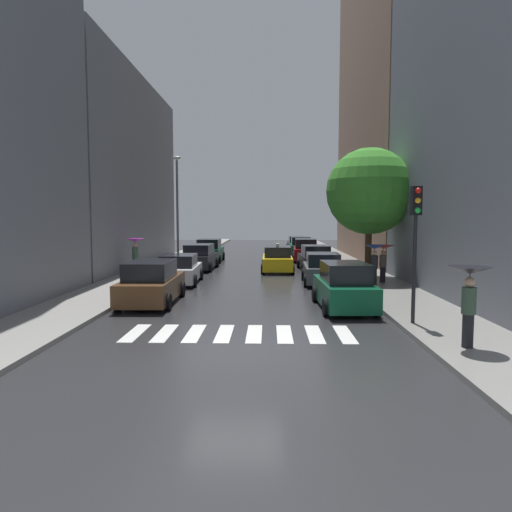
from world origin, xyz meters
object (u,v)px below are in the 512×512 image
(parked_car_right_fifth, at_px, (300,247))
(taxi_midroad, at_px, (277,259))
(pedestrian_far_side, at_px, (374,256))
(pedestrian_near_tree, at_px, (135,247))
(traffic_light_right_corner, at_px, (416,224))
(lamp_post_left, at_px, (177,203))
(street_tree_right, at_px, (369,192))
(pedestrian_foreground, at_px, (383,254))
(parked_car_right_second, at_px, (322,269))
(parked_car_right_fourth, at_px, (305,251))
(parked_car_left_fourth, at_px, (210,251))
(parked_car_right_nearest, at_px, (344,287))
(parked_car_left_second, at_px, (180,270))
(parked_car_right_third, at_px, (315,259))
(pedestrian_by_kerb, at_px, (469,288))
(parked_car_right_sixth, at_px, (297,244))
(parked_car_left_nearest, at_px, (152,283))
(parked_car_left_third, at_px, (200,258))

(parked_car_right_fifth, distance_m, taxi_midroad, 12.83)
(pedestrian_far_side, bearing_deg, pedestrian_near_tree, -97.03)
(traffic_light_right_corner, bearing_deg, lamp_post_left, 121.19)
(parked_car_right_fifth, bearing_deg, street_tree_right, -170.84)
(pedestrian_foreground, distance_m, pedestrian_far_side, 1.16)
(parked_car_right_fifth, bearing_deg, parked_car_right_second, -179.75)
(parked_car_right_second, distance_m, traffic_light_right_corner, 10.25)
(parked_car_right_fifth, bearing_deg, parked_car_right_fourth, -179.32)
(parked_car_left_fourth, xyz_separation_m, pedestrian_far_side, (9.86, -13.57, 0.73))
(pedestrian_foreground, height_order, lamp_post_left, lamp_post_left)
(parked_car_right_nearest, height_order, taxi_midroad, taxi_midroad)
(parked_car_left_second, xyz_separation_m, pedestrian_foreground, (10.58, -0.42, 0.88))
(parked_car_right_third, bearing_deg, parked_car_right_second, 175.26)
(pedestrian_far_side, relative_size, lamp_post_left, 0.26)
(parked_car_right_second, xyz_separation_m, pedestrian_foreground, (3.04, -0.50, 0.85))
(parked_car_right_fourth, relative_size, pedestrian_by_kerb, 2.17)
(parked_car_right_sixth, bearing_deg, parked_car_right_fourth, 179.48)
(parked_car_right_second, distance_m, parked_car_right_fourth, 12.70)
(parked_car_right_second, xyz_separation_m, parked_car_right_fifth, (0.11, 18.27, 0.04))
(parked_car_right_fifth, bearing_deg, pedestrian_far_side, -172.85)
(parked_car_left_second, bearing_deg, pedestrian_foreground, -94.10)
(parked_car_right_second, bearing_deg, parked_car_left_second, 92.32)
(parked_car_left_nearest, bearing_deg, taxi_midroad, -25.80)
(parked_car_left_third, xyz_separation_m, parked_car_right_fifth, (7.55, 11.77, 0.00))
(street_tree_right, bearing_deg, parked_car_right_sixth, 96.51)
(pedestrian_near_tree, bearing_deg, pedestrian_foreground, 117.20)
(parked_car_right_third, height_order, parked_car_right_sixth, parked_car_right_third)
(parked_car_left_fourth, xyz_separation_m, traffic_light_right_corner, (9.22, -21.91, 2.45))
(parked_car_left_nearest, relative_size, parked_car_left_fourth, 1.05)
(parked_car_right_fifth, relative_size, pedestrian_by_kerb, 2.11)
(parked_car_right_second, relative_size, parked_car_right_sixth, 0.98)
(parked_car_left_fourth, distance_m, lamp_post_left, 5.52)
(parked_car_left_nearest, relative_size, parked_car_right_nearest, 1.08)
(parked_car_right_third, distance_m, street_tree_right, 6.79)
(parked_car_left_third, height_order, parked_car_right_sixth, parked_car_left_third)
(parked_car_right_third, relative_size, pedestrian_by_kerb, 2.01)
(parked_car_left_fourth, height_order, parked_car_right_sixth, parked_car_left_fourth)
(parked_car_right_sixth, bearing_deg, pedestrian_near_tree, 151.76)
(parked_car_left_nearest, xyz_separation_m, parked_car_left_second, (0.05, 5.73, -0.08))
(parked_car_left_second, height_order, taxi_midroad, taxi_midroad)
(parked_car_right_fifth, distance_m, street_tree_right, 17.61)
(lamp_post_left, bearing_deg, parked_car_left_third, -46.15)
(parked_car_left_fourth, distance_m, parked_car_right_fifth, 9.77)
(parked_car_right_fourth, distance_m, parked_car_right_fifth, 5.57)
(parked_car_left_third, distance_m, pedestrian_foreground, 12.63)
(parked_car_left_third, relative_size, parked_car_right_third, 1.11)
(parked_car_right_sixth, height_order, traffic_light_right_corner, traffic_light_right_corner)
(parked_car_left_third, xyz_separation_m, street_tree_right, (10.11, -5.17, 4.10))
(parked_car_right_sixth, height_order, lamp_post_left, lamp_post_left)
(traffic_light_right_corner, bearing_deg, parked_car_left_nearest, 156.92)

